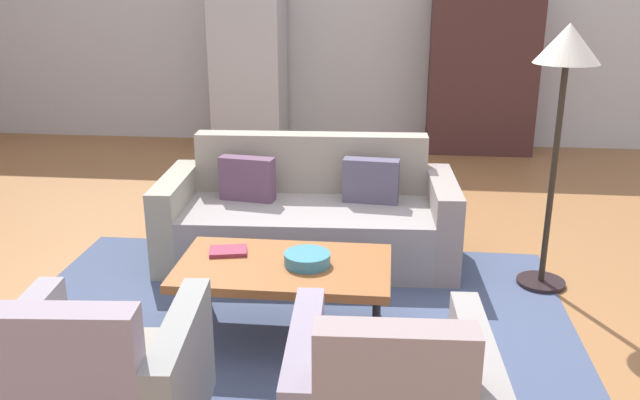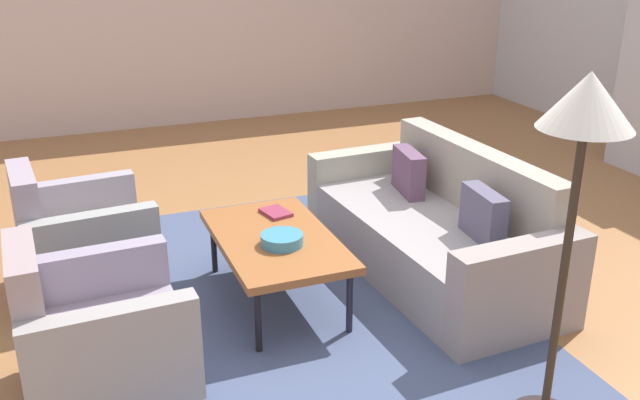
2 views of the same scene
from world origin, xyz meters
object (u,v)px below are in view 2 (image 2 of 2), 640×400
(armchair_left, at_px, (76,243))
(armchair_right, at_px, (92,337))
(coffee_table, at_px, (275,242))
(floor_lamp, at_px, (583,137))
(couch, at_px, (438,231))
(book_stack, at_px, (276,212))
(fruit_bowl, at_px, (282,240))

(armchair_left, relative_size, armchair_right, 1.00)
(coffee_table, bearing_deg, floor_lamp, 27.45)
(couch, relative_size, book_stack, 8.81)
(coffee_table, xyz_separation_m, floor_lamp, (1.62, 0.84, 1.03))
(fruit_bowl, bearing_deg, floor_lamp, 29.52)
(armchair_left, bearing_deg, book_stack, 74.21)
(coffee_table, height_order, armchair_left, armchair_left)
(fruit_bowl, bearing_deg, armchair_right, -68.07)
(armchair_right, relative_size, fruit_bowl, 3.38)
(armchair_right, relative_size, book_stack, 3.62)
(coffee_table, bearing_deg, armchair_left, -117.01)
(coffee_table, height_order, book_stack, book_stack)
(book_stack, bearing_deg, floor_lamp, 20.22)
(armchair_right, xyz_separation_m, fruit_bowl, (-0.47, 1.17, 0.14))
(book_stack, bearing_deg, armchair_right, -53.50)
(armchair_left, bearing_deg, armchair_right, -4.87)
(fruit_bowl, xyz_separation_m, floor_lamp, (1.49, 0.84, 0.96))
(floor_lamp, bearing_deg, book_stack, -159.78)
(armchair_left, height_order, fruit_bowl, armchair_left)
(couch, relative_size, armchair_right, 2.43)
(armchair_right, xyz_separation_m, floor_lamp, (1.02, 2.01, 1.10))
(armchair_left, bearing_deg, floor_lamp, 37.33)
(coffee_table, xyz_separation_m, book_stack, (-0.35, 0.12, 0.05))
(armchair_left, xyz_separation_m, fruit_bowl, (0.73, 1.17, 0.14))
(couch, bearing_deg, fruit_bowl, 93.79)
(couch, height_order, book_stack, couch)
(coffee_table, xyz_separation_m, fruit_bowl, (0.13, 0.00, 0.07))
(book_stack, xyz_separation_m, floor_lamp, (1.97, 0.72, 0.98))
(couch, distance_m, book_stack, 1.14)
(armchair_right, bearing_deg, fruit_bowl, 109.27)
(coffee_table, distance_m, book_stack, 0.37)
(armchair_right, bearing_deg, floor_lamp, 60.48)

